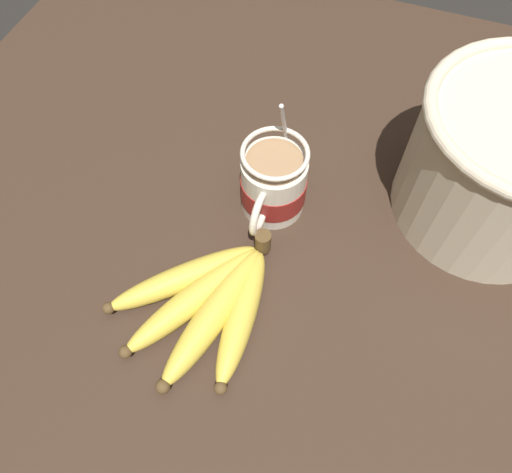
{
  "coord_description": "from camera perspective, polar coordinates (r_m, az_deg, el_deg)",
  "views": [
    {
      "loc": [
        28.41,
        7.88,
        57.31
      ],
      "look_at": [
        0.75,
        -2.21,
        7.43
      ],
      "focal_mm": 35.0,
      "sensor_mm": 36.0,
      "label": 1
    }
  ],
  "objects": [
    {
      "name": "banana_bunch",
      "position": [
        0.58,
        -5.53,
        -7.38
      ],
      "size": [
        21.37,
        17.96,
        4.07
      ],
      "color": "#4C381E",
      "rests_on": "table"
    },
    {
      "name": "table",
      "position": [
        0.63,
        2.12,
        -2.82
      ],
      "size": [
        111.4,
        111.4,
        2.79
      ],
      "color": "#332319",
      "rests_on": "ground"
    },
    {
      "name": "woven_basket",
      "position": [
        0.65,
        26.82,
        7.58
      ],
      "size": [
        23.89,
        23.89,
        17.44
      ],
      "color": "beige",
      "rests_on": "table"
    },
    {
      "name": "coffee_mug",
      "position": [
        0.62,
        1.98,
        6.0
      ],
      "size": [
        15.1,
        8.3,
        16.42
      ],
      "color": "beige",
      "rests_on": "table"
    }
  ]
}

